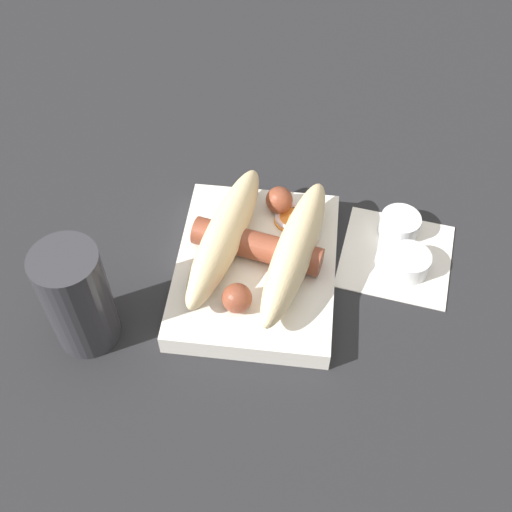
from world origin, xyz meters
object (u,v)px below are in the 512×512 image
object	(u,v)px
sausage	(259,246)
condiment_cup_near	(408,264)
bread_roll	(259,244)
drink_glass	(77,298)
condiment_cup_far	(399,226)
food_tray	(256,269)

from	to	relation	value
sausage	condiment_cup_near	size ratio (longest dim) A/B	3.67
bread_roll	drink_glass	world-z (taller)	drink_glass
sausage	condiment_cup_far	world-z (taller)	sausage
bread_roll	sausage	bearing A→B (deg)	-174.48
bread_roll	condiment_cup_near	size ratio (longest dim) A/B	4.71
sausage	drink_glass	xyz separation A→B (m)	(0.10, -0.17, 0.02)
food_tray	drink_glass	xyz separation A→B (m)	(0.09, -0.16, 0.05)
bread_roll	food_tray	bearing A→B (deg)	-34.62
food_tray	bread_roll	world-z (taller)	bread_roll
food_tray	sausage	world-z (taller)	sausage
sausage	condiment_cup_far	xyz separation A→B (m)	(-0.07, 0.16, -0.03)
food_tray	drink_glass	size ratio (longest dim) A/B	1.71
condiment_cup_far	bread_roll	bearing A→B (deg)	-63.26
food_tray	condiment_cup_far	world-z (taller)	same
condiment_cup_far	drink_glass	bearing A→B (deg)	-61.54
food_tray	condiment_cup_far	size ratio (longest dim) A/B	4.64
bread_roll	drink_glass	bearing A→B (deg)	-59.99
food_tray	bread_roll	size ratio (longest dim) A/B	0.98
condiment_cup_near	food_tray	bearing A→B (deg)	-80.49
sausage	bread_roll	bearing A→B (deg)	5.52
food_tray	condiment_cup_far	distance (m)	0.18
condiment_cup_far	drink_glass	size ratio (longest dim) A/B	0.37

